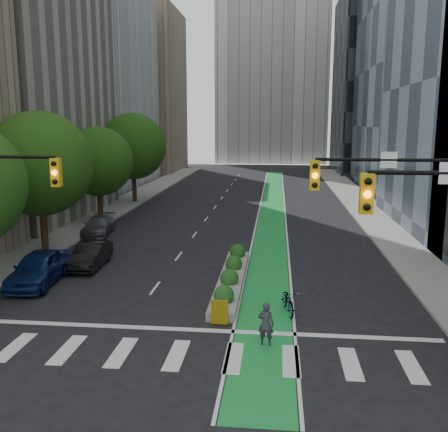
% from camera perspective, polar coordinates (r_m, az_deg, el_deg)
% --- Properties ---
extents(ground, '(160.00, 160.00, 0.00)m').
position_cam_1_polar(ground, '(19.17, -4.83, -14.25)').
color(ground, black).
rests_on(ground, ground).
extents(sidewalk_left, '(3.60, 90.00, 0.15)m').
position_cam_1_polar(sidewalk_left, '(45.43, -13.57, 0.22)').
color(sidewalk_left, gray).
rests_on(sidewalk_left, ground).
extents(sidewalk_right, '(3.60, 90.00, 0.15)m').
position_cam_1_polar(sidewalk_right, '(43.63, 17.08, -0.37)').
color(sidewalk_right, gray).
rests_on(sidewalk_right, ground).
extents(bike_lane_paint, '(2.20, 70.00, 0.01)m').
position_cam_1_polar(bike_lane_paint, '(47.75, 5.52, 0.89)').
color(bike_lane_paint, green).
rests_on(bike_lane_paint, ground).
extents(building_tan_far, '(14.00, 16.00, 26.00)m').
position_cam_1_polar(building_tan_far, '(86.43, -9.93, 13.77)').
color(building_tan_far, tan).
rests_on(building_tan_far, ground).
extents(building_glass_far, '(14.00, 24.00, 42.00)m').
position_cam_1_polar(building_glass_far, '(65.80, 23.10, 21.18)').
color(building_glass_far, '#19212D').
rests_on(building_glass_far, ground).
extents(building_dark_end, '(14.00, 18.00, 28.00)m').
position_cam_1_polar(building_dark_end, '(86.87, 17.62, 14.08)').
color(building_dark_end, black).
rests_on(building_dark_end, ground).
extents(tree_mid, '(6.40, 6.40, 8.78)m').
position_cam_1_polar(tree_mid, '(32.52, -20.31, 5.60)').
color(tree_mid, black).
rests_on(tree_mid, ground).
extents(tree_midfar, '(5.60, 5.60, 7.76)m').
position_cam_1_polar(tree_midfar, '(41.74, -14.19, 6.05)').
color(tree_midfar, black).
rests_on(tree_midfar, ground).
extents(tree_far, '(6.60, 6.60, 9.00)m').
position_cam_1_polar(tree_far, '(51.18, -10.36, 7.83)').
color(tree_far, black).
rests_on(tree_far, ground).
extents(signal_right, '(5.82, 0.51, 7.20)m').
position_cam_1_polar(signal_right, '(18.60, 22.48, -0.25)').
color(signal_right, black).
rests_on(signal_right, ground).
extents(median_planter, '(1.20, 10.26, 1.10)m').
position_cam_1_polar(median_planter, '(25.39, 0.85, -6.98)').
color(median_planter, gray).
rests_on(median_planter, ground).
extents(bicycle, '(1.09, 2.13, 1.07)m').
position_cam_1_polar(bicycle, '(21.87, 7.36, -9.57)').
color(bicycle, gray).
rests_on(bicycle, ground).
extents(cyclist, '(0.66, 0.50, 1.64)m').
position_cam_1_polar(cyclist, '(18.68, 4.80, -12.19)').
color(cyclist, '#332F39').
rests_on(cyclist, ground).
extents(parked_car_left_near, '(2.39, 5.10, 1.69)m').
position_cam_1_polar(parked_car_left_near, '(26.91, -20.45, -5.59)').
color(parked_car_left_near, '#0D1F51').
rests_on(parked_car_left_near, ground).
extents(parked_car_left_mid, '(1.68, 4.28, 1.39)m').
position_cam_1_polar(parked_car_left_mid, '(29.22, -15.01, -4.32)').
color(parked_car_left_mid, black).
rests_on(parked_car_left_mid, ground).
extents(parked_car_left_far, '(2.36, 4.67, 1.30)m').
position_cam_1_polar(parked_car_left_far, '(37.50, -14.16, -1.07)').
color(parked_car_left_far, '#505254').
rests_on(parked_car_left_far, ground).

